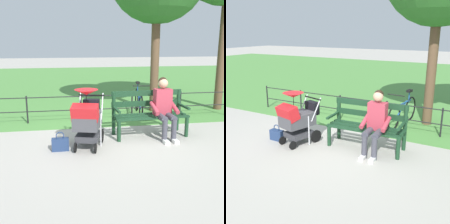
# 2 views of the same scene
# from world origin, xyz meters

# --- Properties ---
(ground_plane) EXTENTS (60.00, 60.00, 0.00)m
(ground_plane) POSITION_xyz_m (0.00, 0.00, 0.00)
(ground_plane) COLOR #ADA89E
(grass_lawn) EXTENTS (40.00, 16.00, 0.01)m
(grass_lawn) POSITION_xyz_m (0.00, -8.80, 0.00)
(grass_lawn) COLOR #518E42
(grass_lawn) RESTS_ON ground
(park_bench) EXTENTS (1.62, 0.67, 0.96)m
(park_bench) POSITION_xyz_m (-0.73, -0.11, 0.53)
(park_bench) COLOR #193D23
(park_bench) RESTS_ON ground
(person_on_bench) EXTENTS (0.55, 0.74, 1.28)m
(person_on_bench) POSITION_xyz_m (-0.99, 0.11, 0.68)
(person_on_bench) COLOR #42424C
(person_on_bench) RESTS_ON ground
(stroller) EXTENTS (0.71, 0.98, 1.15)m
(stroller) POSITION_xyz_m (0.65, 0.47, 0.59)
(stroller) COLOR black
(stroller) RESTS_ON ground
(handbag) EXTENTS (0.32, 0.14, 0.37)m
(handbag) POSITION_xyz_m (1.18, 0.55, 0.13)
(handbag) COLOR navy
(handbag) RESTS_ON ground
(park_fence) EXTENTS (6.71, 0.04, 0.70)m
(park_fence) POSITION_xyz_m (0.00, -1.45, 0.42)
(park_fence) COLOR black
(park_fence) RESTS_ON ground
(bicycle) EXTENTS (0.44, 1.65, 0.89)m
(bicycle) POSITION_xyz_m (-0.96, -1.88, 0.36)
(bicycle) COLOR black
(bicycle) RESTS_ON ground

